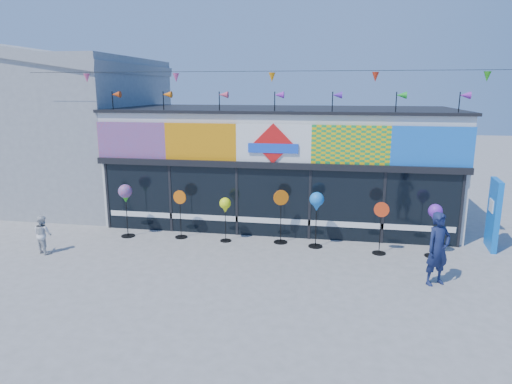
% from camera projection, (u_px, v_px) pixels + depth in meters
% --- Properties ---
extents(ground, '(80.00, 80.00, 0.00)m').
position_uv_depth(ground, '(254.00, 277.00, 11.85)').
color(ground, gray).
rests_on(ground, ground).
extents(kite_shop, '(16.00, 5.70, 5.31)m').
position_uv_depth(kite_shop, '(282.00, 163.00, 17.10)').
color(kite_shop, silver).
rests_on(kite_shop, ground).
extents(neighbour_building, '(8.18, 7.20, 6.87)m').
position_uv_depth(neighbour_building, '(54.00, 126.00, 19.56)').
color(neighbour_building, '#999B9E').
rests_on(neighbour_building, ground).
extents(blue_sign, '(0.26, 1.09, 2.15)m').
position_uv_depth(blue_sign, '(494.00, 214.00, 13.78)').
color(blue_sign, blue).
rests_on(blue_sign, ground).
extents(spinner_0, '(0.45, 0.45, 1.76)m').
position_uv_depth(spinner_0, '(125.00, 195.00, 14.83)').
color(spinner_0, black).
rests_on(spinner_0, ground).
extents(spinner_1, '(0.45, 0.41, 1.59)m').
position_uv_depth(spinner_1, '(180.00, 213.00, 14.84)').
color(spinner_1, black).
rests_on(spinner_1, ground).
extents(spinner_2, '(0.36, 0.36, 1.44)m').
position_uv_depth(spinner_2, '(225.00, 206.00, 14.42)').
color(spinner_2, black).
rests_on(spinner_2, ground).
extents(spinner_3, '(0.46, 0.44, 1.72)m').
position_uv_depth(spinner_3, '(281.00, 215.00, 14.33)').
color(spinner_3, black).
rests_on(spinner_3, ground).
extents(spinner_4, '(0.44, 0.44, 1.74)m').
position_uv_depth(spinner_4, '(317.00, 203.00, 13.85)').
color(spinner_4, black).
rests_on(spinner_4, ground).
extents(spinner_5, '(0.44, 0.40, 1.58)m').
position_uv_depth(spinner_5, '(381.00, 227.00, 13.38)').
color(spinner_5, black).
rests_on(spinner_5, ground).
extents(spinner_6, '(0.40, 0.40, 1.58)m').
position_uv_depth(spinner_6, '(435.00, 215.00, 13.07)').
color(spinner_6, black).
rests_on(spinner_6, ground).
extents(adult_man, '(0.81, 0.73, 1.86)m').
position_uv_depth(adult_man, '(438.00, 249.00, 11.26)').
color(adult_man, '#172048').
rests_on(adult_man, ground).
extents(child, '(0.64, 0.51, 1.15)m').
position_uv_depth(child, '(43.00, 234.00, 13.51)').
color(child, silver).
rests_on(child, ground).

